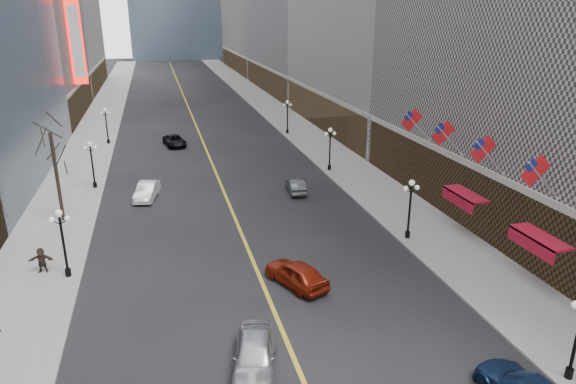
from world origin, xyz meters
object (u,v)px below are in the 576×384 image
streetlamp_east_3 (287,113)px  car_sb_far (296,185)px  streetlamp_west_1 (62,236)px  streetlamp_east_1 (410,203)px  streetlamp_west_2 (92,160)px  car_nb_far (175,141)px  car_nb_near (255,355)px  streetlamp_west_3 (106,122)px  car_sb_mid (296,273)px  car_nb_mid (147,191)px  streetlamp_east_2 (330,144)px

streetlamp_east_3 → car_sb_far: size_ratio=1.12×
streetlamp_west_1 → streetlamp_east_1: bearing=0.0°
streetlamp_east_3 → streetlamp_west_1: 43.05m
streetlamp_west_2 → car_nb_far: size_ratio=0.94×
car_nb_near → car_sb_far: size_ratio=1.20×
streetlamp_west_3 → car_sb_mid: 42.78m
car_nb_near → car_nb_mid: bearing=114.8°
car_sb_mid → car_sb_far: car_sb_mid is taller
streetlamp_east_1 → car_sb_far: size_ratio=1.12×
car_nb_mid → car_nb_far: 19.50m
car_nb_near → streetlamp_west_1: bearing=143.9°
car_sb_far → streetlamp_west_1: bearing=39.8°
streetlamp_east_1 → streetlamp_east_3: 36.00m
streetlamp_west_2 → car_nb_mid: size_ratio=1.01×
car_nb_far → streetlamp_west_2: bearing=-128.7°
streetlamp_east_2 → streetlamp_west_1: size_ratio=1.00×
streetlamp_east_2 → streetlamp_west_3: (-23.60, 18.00, 0.00)m
streetlamp_east_3 → car_nb_near: 49.67m
streetlamp_east_2 → car_nb_near: size_ratio=0.93×
streetlamp_west_1 → car_sb_mid: streetlamp_west_1 is taller
streetlamp_west_1 → car_sb_far: bearing=33.8°
streetlamp_east_3 → car_nb_mid: (-18.76, -22.03, -2.16)m
car_nb_far → car_sb_far: same height
car_nb_near → car_sb_mid: car_nb_near is taller
streetlamp_east_1 → car_nb_far: size_ratio=0.94×
car_nb_near → streetlamp_east_3: bearing=87.7°
car_nb_mid → car_nb_near: bearing=-66.4°
car_nb_far → streetlamp_west_1: bearing=-114.2°
car_sb_mid → car_sb_far: size_ratio=1.15×
streetlamp_east_2 → car_nb_near: streetlamp_east_2 is taller
streetlamp_east_2 → streetlamp_east_3: same height
streetlamp_east_3 → car_nb_near: streetlamp_east_3 is taller
streetlamp_east_2 → car_sb_far: (-5.27, -5.72, -2.23)m
car_nb_mid → streetlamp_west_3: bearing=115.1°
car_nb_mid → car_sb_far: car_nb_mid is taller
streetlamp_east_1 → car_nb_mid: 23.49m
car_nb_near → car_nb_far: (-1.63, 44.85, -0.16)m
streetlamp_east_1 → streetlamp_west_3: bearing=123.2°
car_nb_mid → car_sb_far: 13.60m
car_nb_near → car_sb_mid: bearing=74.9°
car_sb_far → car_nb_far: bearing=-58.1°
streetlamp_east_3 → car_nb_far: bearing=-169.7°
streetlamp_east_1 → streetlamp_east_3: bearing=90.0°
streetlamp_east_2 → streetlamp_west_1: 29.68m
car_nb_far → car_sb_far: bearing=-74.4°
streetlamp_west_3 → car_nb_far: (8.17, -2.82, -2.23)m
streetlamp_east_3 → streetlamp_west_1: size_ratio=1.00×
car_nb_near → car_nb_mid: 26.11m
streetlamp_east_1 → streetlamp_east_2: 18.00m
streetlamp_east_2 → streetlamp_west_2: size_ratio=1.00×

